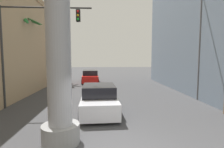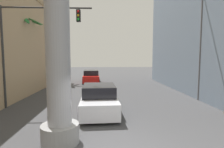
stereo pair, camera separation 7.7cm
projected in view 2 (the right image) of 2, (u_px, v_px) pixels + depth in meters
name	position (u px, v px, depth m)	size (l,w,h in m)	color
ground_plane	(109.00, 93.00, 15.42)	(90.70, 90.70, 0.00)	#424244
street_lamp	(197.00, 36.00, 12.37)	(2.38, 0.28, 7.80)	#59595E
traffic_light_mast	(30.00, 37.00, 10.42)	(5.42, 0.32, 6.14)	#333333
car_lead	(99.00, 99.00, 10.15)	(2.22, 5.15, 1.56)	black
car_far	(91.00, 77.00, 22.05)	(2.27, 4.63, 1.56)	black
palm_tree_mid_left	(25.00, 40.00, 14.31)	(3.27, 2.97, 6.53)	brown
palm_tree_far_left	(56.00, 38.00, 22.25)	(3.13, 3.02, 9.14)	brown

